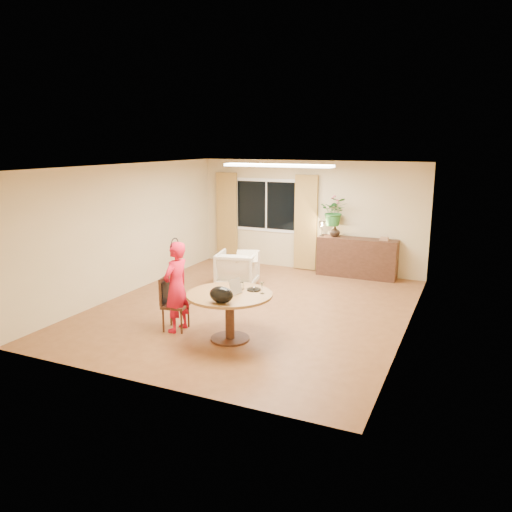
{
  "coord_description": "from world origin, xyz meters",
  "views": [
    {
      "loc": [
        3.65,
        -8.0,
        3.01
      ],
      "look_at": [
        0.16,
        -0.2,
        1.05
      ],
      "focal_mm": 35.0,
      "sensor_mm": 36.0,
      "label": 1
    }
  ],
  "objects": [
    {
      "name": "dining_table",
      "position": [
        0.3,
        -1.5,
        0.59
      ],
      "size": [
        1.32,
        1.32,
        0.75
      ],
      "color": "brown",
      "rests_on": "floor"
    },
    {
      "name": "tumbler",
      "position": [
        0.37,
        -1.23,
        0.81
      ],
      "size": [
        0.1,
        0.1,
        0.11
      ],
      "primitive_type": null,
      "rotation": [
        0.0,
        0.0,
        0.31
      ],
      "color": "white",
      "rests_on": "dining_table"
    },
    {
      "name": "child",
      "position": [
        -0.66,
        -1.5,
        0.74
      ],
      "size": [
        0.57,
        0.4,
        1.48
      ],
      "primitive_type": "imported",
      "rotation": [
        0.0,
        0.0,
        -1.67
      ],
      "color": "red",
      "rests_on": "floor"
    },
    {
      "name": "vase",
      "position": [
        0.7,
        3.01,
        1.02
      ],
      "size": [
        0.27,
        0.27,
        0.25
      ],
      "primitive_type": "imported",
      "rotation": [
        0.0,
        0.0,
        -0.12
      ],
      "color": "black",
      "rests_on": "sideboard"
    },
    {
      "name": "bouquet",
      "position": [
        0.68,
        3.01,
        1.47
      ],
      "size": [
        0.67,
        0.6,
        0.66
      ],
      "primitive_type": "imported",
      "rotation": [
        0.0,
        0.0,
        0.16
      ],
      "color": "#2E6B28",
      "rests_on": "vase"
    },
    {
      "name": "curtain_left",
      "position": [
        -2.15,
        3.15,
        1.15
      ],
      "size": [
        0.55,
        0.08,
        2.25
      ],
      "primitive_type": "cube",
      "color": "olive",
      "rests_on": "wall_back"
    },
    {
      "name": "wall_back",
      "position": [
        0.0,
        3.25,
        1.3
      ],
      "size": [
        5.5,
        0.0,
        5.5
      ],
      "primitive_type": "plane",
      "rotation": [
        1.57,
        0.0,
        0.0
      ],
      "color": "tan",
      "rests_on": "floor"
    },
    {
      "name": "laptop",
      "position": [
        0.24,
        -1.47,
        0.88
      ],
      "size": [
        0.42,
        0.33,
        0.25
      ],
      "primitive_type": null,
      "rotation": [
        0.0,
        0.0,
        -0.22
      ],
      "color": "#B7B7BC",
      "rests_on": "dining_table"
    },
    {
      "name": "ceiling_panel",
      "position": [
        0.0,
        1.2,
        2.57
      ],
      "size": [
        2.2,
        0.35,
        0.05
      ],
      "primitive_type": "cube",
      "color": "white",
      "rests_on": "ceiling"
    },
    {
      "name": "ceiling",
      "position": [
        0.0,
        0.0,
        2.6
      ],
      "size": [
        6.5,
        6.5,
        0.0
      ],
      "primitive_type": "plane",
      "rotation": [
        3.14,
        0.0,
        0.0
      ],
      "color": "white",
      "rests_on": "wall_back"
    },
    {
      "name": "handbag",
      "position": [
        0.4,
        -1.97,
        0.88
      ],
      "size": [
        0.41,
        0.31,
        0.25
      ],
      "primitive_type": null,
      "rotation": [
        0.0,
        0.0,
        -0.28
      ],
      "color": "black",
      "rests_on": "dining_table"
    },
    {
      "name": "armchair",
      "position": [
        -0.9,
        1.19,
        0.38
      ],
      "size": [
        0.97,
        0.98,
        0.76
      ],
      "primitive_type": "imported",
      "rotation": [
        0.0,
        0.0,
        3.35
      ],
      "color": "#BEAB96",
      "rests_on": "floor"
    },
    {
      "name": "wall_left",
      "position": [
        -2.75,
        0.0,
        1.3
      ],
      "size": [
        0.0,
        6.5,
        6.5
      ],
      "primitive_type": "plane",
      "rotation": [
        1.57,
        0.0,
        1.57
      ],
      "color": "tan",
      "rests_on": "floor"
    },
    {
      "name": "floor",
      "position": [
        0.0,
        0.0,
        0.0
      ],
      "size": [
        6.5,
        6.5,
        0.0
      ],
      "primitive_type": "plane",
      "color": "brown",
      "rests_on": "ground"
    },
    {
      "name": "dining_chair",
      "position": [
        -0.7,
        -1.48,
        0.44
      ],
      "size": [
        0.49,
        0.46,
        0.88
      ],
      "primitive_type": null,
      "rotation": [
        0.0,
        0.0,
        0.19
      ],
      "color": "black",
      "rests_on": "floor"
    },
    {
      "name": "book_stack",
      "position": [
        1.82,
        3.01,
        0.93
      ],
      "size": [
        0.22,
        0.18,
        0.08
      ],
      "primitive_type": null,
      "rotation": [
        0.0,
        0.0,
        0.23
      ],
      "color": "brown",
      "rests_on": "sideboard"
    },
    {
      "name": "pot_lid",
      "position": [
        0.57,
        -1.2,
        0.77
      ],
      "size": [
        0.28,
        0.28,
        0.04
      ],
      "primitive_type": null,
      "rotation": [
        0.0,
        0.0,
        0.3
      ],
      "color": "white",
      "rests_on": "dining_table"
    },
    {
      "name": "wine_glass",
      "position": [
        0.76,
        -1.31,
        0.84
      ],
      "size": [
        0.08,
        0.08,
        0.18
      ],
      "primitive_type": null,
      "rotation": [
        0.0,
        0.0,
        -0.28
      ],
      "color": "white",
      "rests_on": "dining_table"
    },
    {
      "name": "window",
      "position": [
        -1.1,
        3.23,
        1.5
      ],
      "size": [
        1.7,
        0.03,
        1.3
      ],
      "color": "white",
      "rests_on": "wall_back"
    },
    {
      "name": "desk_lamp",
      "position": [
        0.41,
        2.96,
        1.07
      ],
      "size": [
        0.16,
        0.16,
        0.36
      ],
      "primitive_type": null,
      "rotation": [
        0.0,
        0.0,
        0.13
      ],
      "color": "black",
      "rests_on": "sideboard"
    },
    {
      "name": "throw",
      "position": [
        -0.64,
        1.14,
        0.77
      ],
      "size": [
        0.63,
        0.68,
        0.03
      ],
      "primitive_type": null,
      "rotation": [
        0.0,
        0.0,
        0.39
      ],
      "color": "beige",
      "rests_on": "armchair"
    },
    {
      "name": "wall_right",
      "position": [
        2.75,
        0.0,
        1.3
      ],
      "size": [
        0.0,
        6.5,
        6.5
      ],
      "primitive_type": "plane",
      "rotation": [
        1.57,
        0.0,
        -1.57
      ],
      "color": "tan",
      "rests_on": "floor"
    },
    {
      "name": "sideboard",
      "position": [
        1.24,
        3.01,
        0.45
      ],
      "size": [
        1.79,
        0.44,
        0.89
      ],
      "primitive_type": "cube",
      "color": "black",
      "rests_on": "floor"
    },
    {
      "name": "curtain_right",
      "position": [
        -0.05,
        3.15,
        1.15
      ],
      "size": [
        0.55,
        0.08,
        2.25
      ],
      "primitive_type": "cube",
      "color": "olive",
      "rests_on": "wall_back"
    }
  ]
}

